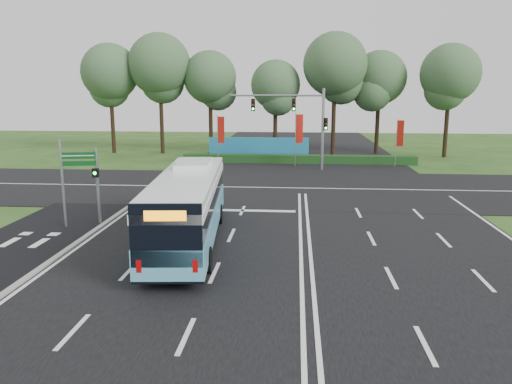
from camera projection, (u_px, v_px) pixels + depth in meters
ground at (301, 238)px, 23.58m from camera, size 120.00×120.00×0.00m
road_main at (301, 237)px, 23.58m from camera, size 20.00×120.00×0.04m
road_cross at (299, 188)px, 35.30m from camera, size 120.00×14.00×0.05m
bike_path at (12, 250)px, 21.62m from camera, size 5.00×18.00×0.06m
kerb_strip at (66, 251)px, 21.43m from camera, size 0.25×18.00×0.12m
city_bus at (188, 206)px, 22.38m from camera, size 3.55×12.12×3.43m
pedestrian_signal at (97, 183)px, 25.55m from camera, size 0.34×0.44×3.98m
street_sign at (69, 174)px, 24.77m from camera, size 1.71×0.44×4.45m
banner_flag_left at (220, 133)px, 46.13m from camera, size 0.67×0.11×4.57m
banner_flag_mid at (298, 132)px, 44.91m from camera, size 0.70×0.20×4.83m
banner_flag_right at (399, 136)px, 44.54m from camera, size 0.60×0.28×4.31m
traffic_light_gantry at (302, 116)px, 42.65m from camera, size 8.41×0.28×7.00m
hedge at (299, 159)px, 47.43m from camera, size 22.00×1.20×0.80m
blue_hoarding at (259, 148)px, 50.04m from camera, size 10.00×0.30×2.20m
eucalyptus_row at (266, 72)px, 52.51m from camera, size 41.60×7.98×12.88m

